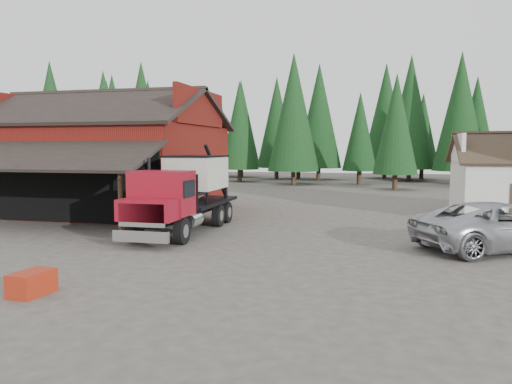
# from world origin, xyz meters

# --- Properties ---
(ground) EXTENTS (120.00, 120.00, 0.00)m
(ground) POSITION_xyz_m (0.00, 0.00, 0.00)
(ground) COLOR #433D34
(ground) RESTS_ON ground
(red_barn) EXTENTS (12.80, 13.63, 7.18)m
(red_barn) POSITION_xyz_m (-11.00, 9.90, 2.69)
(red_barn) COLOR maroon
(red_barn) RESTS_ON ground
(conifer_backdrop) EXTENTS (76.00, 16.00, 16.00)m
(conifer_backdrop) POSITION_xyz_m (0.00, 42.00, 0.00)
(conifer_backdrop) COLOR black
(conifer_backdrop) RESTS_ON ground
(near_pine_a) EXTENTS (4.40, 4.40, 11.40)m
(near_pine_a) POSITION_xyz_m (-22.00, 28.00, 6.39)
(near_pine_a) COLOR #382619
(near_pine_a) RESTS_ON ground
(near_pine_b) EXTENTS (3.96, 3.96, 10.40)m
(near_pine_b) POSITION_xyz_m (6.00, 30.00, 5.89)
(near_pine_b) COLOR #382619
(near_pine_b) RESTS_ON ground
(near_pine_d) EXTENTS (5.28, 5.28, 13.40)m
(near_pine_d) POSITION_xyz_m (-4.00, 34.00, 7.39)
(near_pine_d) COLOR #382619
(near_pine_d) RESTS_ON ground
(feed_truck) EXTENTS (2.66, 8.70, 3.92)m
(feed_truck) POSITION_xyz_m (-3.49, 4.03, 1.83)
(feed_truck) COLOR black
(feed_truck) RESTS_ON ground
(silver_car) EXTENTS (7.00, 5.62, 1.77)m
(silver_car) POSITION_xyz_m (9.24, 3.00, 0.89)
(silver_car) COLOR #AEB2B6
(silver_car) RESTS_ON ground
(equip_box) EXTENTS (0.79, 1.15, 0.60)m
(equip_box) POSITION_xyz_m (-3.52, -6.00, 0.30)
(equip_box) COLOR maroon
(equip_box) RESTS_ON ground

